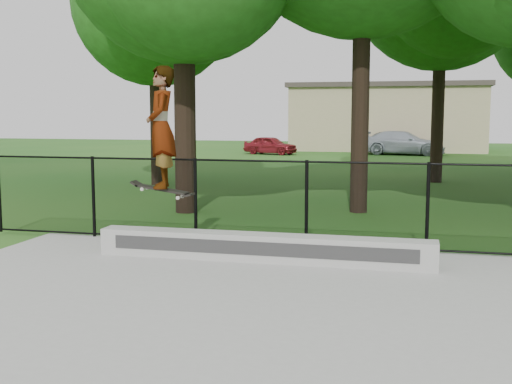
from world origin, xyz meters
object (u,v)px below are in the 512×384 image
at_px(grind_ledge, 262,247).
at_px(car_a, 270,145).
at_px(skater_airborne, 161,129).
at_px(car_c, 403,143).
at_px(car_b, 398,142).

bearing_deg(grind_ledge, car_a, 102.35).
distance_m(car_a, skater_airborne, 27.49).
xyz_separation_m(grind_ledge, car_c, (1.61, 28.43, 0.41)).
xyz_separation_m(car_a, skater_airborne, (4.30, -27.11, 1.57)).
xyz_separation_m(car_b, car_c, (0.35, -2.16, 0.02)).
height_order(car_a, car_c, car_c).
distance_m(grind_ledge, car_a, 27.69).
bearing_deg(skater_airborne, car_a, 99.02).
relative_size(car_a, car_b, 0.86).
xyz_separation_m(car_a, car_c, (7.54, 1.38, 0.15)).
distance_m(grind_ledge, car_c, 28.48).
relative_size(car_b, skater_airborne, 1.75).
distance_m(car_a, car_c, 7.66).
distance_m(car_b, car_c, 2.19).
bearing_deg(car_c, skater_airborne, -179.29).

